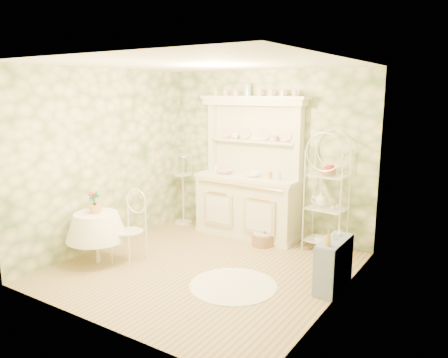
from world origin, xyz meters
The scene contains 22 objects.
floor centered at (0.00, 0.00, 0.00)m, with size 3.60×3.60×0.00m, color tan.
ceiling centered at (0.00, 0.00, 2.70)m, with size 3.60×3.60×0.00m, color white.
wall_left centered at (-1.80, 0.00, 1.35)m, with size 3.60×3.60×0.00m, color beige.
wall_right centered at (1.80, 0.00, 1.35)m, with size 3.60×3.60×0.00m, color beige.
wall_back centered at (0.00, 1.80, 1.35)m, with size 3.60×3.60×0.00m, color beige.
wall_front centered at (0.00, -1.80, 1.35)m, with size 3.60×3.60×0.00m, color beige.
kitchen_dresser centered at (-0.20, 1.52, 1.15)m, with size 1.87×0.61×2.29m, color #EDEACD.
bakers_rack centered at (1.14, 1.54, 0.91)m, with size 0.56×0.40×1.81m, color white.
side_shelf centered at (1.68, 0.35, 0.28)m, with size 0.24×0.65×0.56m, color #7B8BB5.
round_table centered at (-1.37, -0.65, 0.33)m, with size 0.60×0.60×0.65m, color white.
cafe_chair centered at (-1.00, -0.40, 0.45)m, with size 0.41×0.41×0.89m, color white.
birdcage_stand centered at (-1.49, 1.46, 0.77)m, with size 0.36×0.36×1.54m, color white.
floor_basket centered at (0.26, 1.22, 0.13)m, with size 0.39×0.39×0.25m, color #A07654.
lace_rug centered at (0.63, -0.27, 0.00)m, with size 1.09×1.09×0.01m, color white.
bowl_floral centered at (-0.61, 1.46, 1.02)m, with size 0.27×0.27×0.07m, color white.
bowl_white centered at (-0.08, 1.50, 1.02)m, with size 0.25×0.25×0.08m, color white.
cup_left centered at (-0.54, 1.67, 1.61)m, with size 0.13×0.13×0.11m, color white.
cup_right centered at (0.20, 1.68, 1.61)m, with size 0.10×0.10×0.10m, color white.
potted_geranium centered at (-1.36, -0.66, 0.85)m, with size 0.16×0.11×0.31m, color #3F7238.
bottle_amber centered at (1.68, 0.10, 0.68)m, with size 0.07×0.07×0.18m, color #BA8534.
bottle_blue centered at (1.68, 0.37, 0.65)m, with size 0.04×0.04×0.10m, color #8CBBCB.
bottle_glass centered at (1.68, 0.53, 0.65)m, with size 0.07×0.07×0.08m, color silver.
Camera 1 is at (3.26, -4.55, 2.36)m, focal length 35.00 mm.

